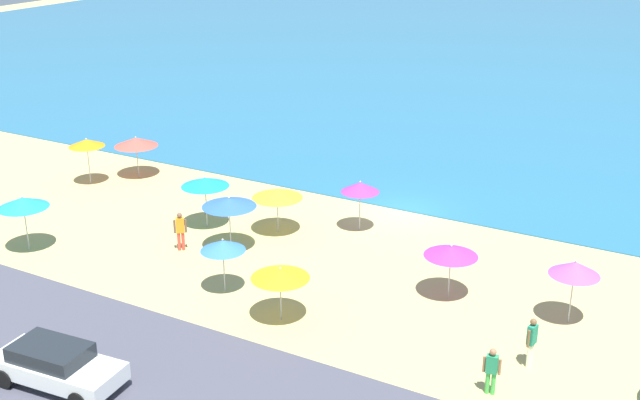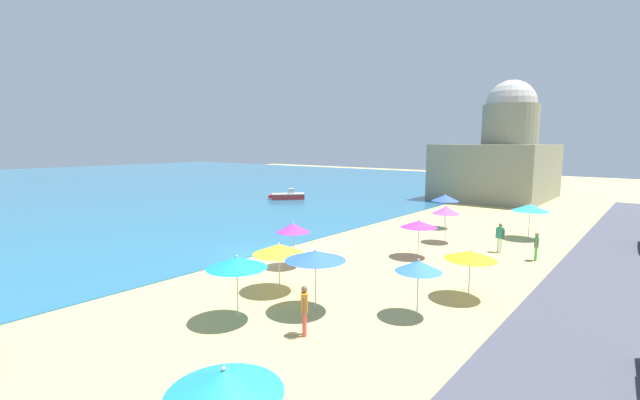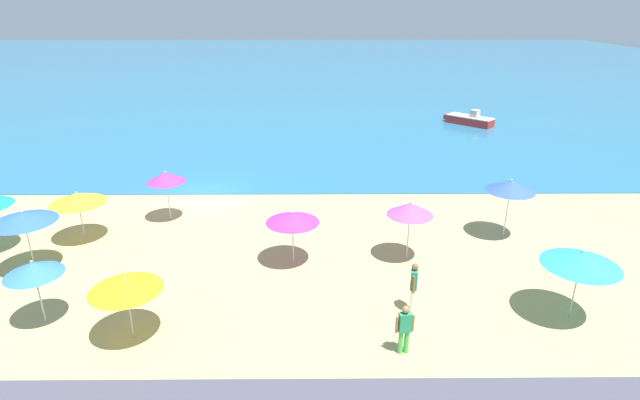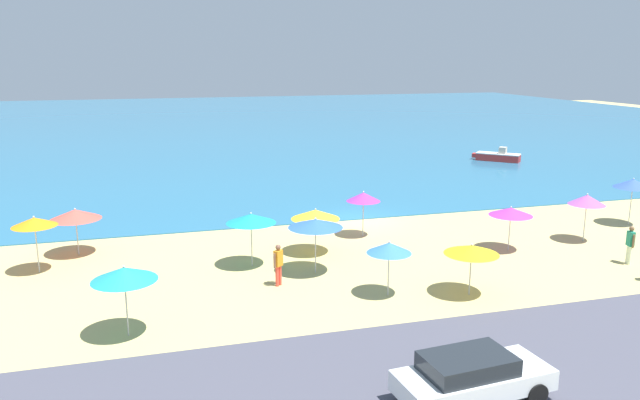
{
  "view_description": "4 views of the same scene",
  "coord_description": "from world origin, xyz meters",
  "px_view_note": "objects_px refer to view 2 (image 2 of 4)",
  "views": [
    {
      "loc": [
        14.31,
        -33.97,
        14.62
      ],
      "look_at": [
        -3.03,
        -3.12,
        1.06
      ],
      "focal_mm": 45.0,
      "sensor_mm": 36.0,
      "label": 1
    },
    {
      "loc": [
        -17.09,
        -18.19,
        6.51
      ],
      "look_at": [
        8.45,
        2.62,
        2.14
      ],
      "focal_mm": 24.0,
      "sensor_mm": 36.0,
      "label": 2
    },
    {
      "loc": [
        6.0,
        -24.79,
        9.65
      ],
      "look_at": [
        6.16,
        -4.13,
        1.35
      ],
      "focal_mm": 28.0,
      "sensor_mm": 36.0,
      "label": 3
    },
    {
      "loc": [
        -11.68,
        -32.77,
        9.24
      ],
      "look_at": [
        -2.52,
        -0.67,
        1.49
      ],
      "focal_mm": 35.0,
      "sensor_mm": 36.0,
      "label": 4
    }
  ],
  "objects_px": {
    "beach_umbrella_7": "(419,224)",
    "skiff_nearshore": "(288,196)",
    "beach_umbrella_3": "(445,198)",
    "beach_umbrella_11": "(237,262)",
    "beach_umbrella_10": "(530,208)",
    "harbor_fortress": "(502,157)",
    "bather_0": "(536,245)",
    "beach_umbrella_2": "(279,249)",
    "beach_umbrella_8": "(470,255)",
    "beach_umbrella_0": "(224,382)",
    "beach_umbrella_6": "(418,266)",
    "beach_umbrella_12": "(315,255)",
    "bather_2": "(500,236)",
    "beach_umbrella_1": "(446,210)",
    "beach_umbrella_5": "(293,228)",
    "bather_1": "(304,308)"
  },
  "relations": [
    {
      "from": "beach_umbrella_7",
      "to": "skiff_nearshore",
      "type": "relative_size",
      "value": 0.6
    },
    {
      "from": "beach_umbrella_3",
      "to": "beach_umbrella_7",
      "type": "bearing_deg",
      "value": -165.8
    },
    {
      "from": "beach_umbrella_11",
      "to": "beach_umbrella_10",
      "type": "bearing_deg",
      "value": -12.58
    },
    {
      "from": "skiff_nearshore",
      "to": "harbor_fortress",
      "type": "height_order",
      "value": "harbor_fortress"
    },
    {
      "from": "beach_umbrella_7",
      "to": "bather_0",
      "type": "distance_m",
      "value": 6.53
    },
    {
      "from": "beach_umbrella_2",
      "to": "beach_umbrella_8",
      "type": "distance_m",
      "value": 8.14
    },
    {
      "from": "beach_umbrella_2",
      "to": "beach_umbrella_8",
      "type": "bearing_deg",
      "value": -57.07
    },
    {
      "from": "beach_umbrella_0",
      "to": "beach_umbrella_6",
      "type": "relative_size",
      "value": 1.12
    },
    {
      "from": "beach_umbrella_11",
      "to": "bather_0",
      "type": "relative_size",
      "value": 1.55
    },
    {
      "from": "beach_umbrella_6",
      "to": "skiff_nearshore",
      "type": "height_order",
      "value": "beach_umbrella_6"
    },
    {
      "from": "beach_umbrella_3",
      "to": "beach_umbrella_6",
      "type": "relative_size",
      "value": 1.19
    },
    {
      "from": "beach_umbrella_2",
      "to": "beach_umbrella_12",
      "type": "height_order",
      "value": "beach_umbrella_12"
    },
    {
      "from": "beach_umbrella_3",
      "to": "beach_umbrella_10",
      "type": "distance_m",
      "value": 6.03
    },
    {
      "from": "beach_umbrella_12",
      "to": "bather_2",
      "type": "distance_m",
      "value": 14.3
    },
    {
      "from": "beach_umbrella_8",
      "to": "beach_umbrella_12",
      "type": "relative_size",
      "value": 0.86
    },
    {
      "from": "beach_umbrella_7",
      "to": "bather_2",
      "type": "distance_m",
      "value": 5.34
    },
    {
      "from": "beach_umbrella_0",
      "to": "bather_2",
      "type": "relative_size",
      "value": 1.41
    },
    {
      "from": "beach_umbrella_1",
      "to": "beach_umbrella_3",
      "type": "distance_m",
      "value": 5.03
    },
    {
      "from": "beach_umbrella_5",
      "to": "skiff_nearshore",
      "type": "xyz_separation_m",
      "value": [
        19.6,
        18.98,
        -1.66
      ]
    },
    {
      "from": "beach_umbrella_5",
      "to": "beach_umbrella_6",
      "type": "distance_m",
      "value": 8.29
    },
    {
      "from": "beach_umbrella_8",
      "to": "beach_umbrella_10",
      "type": "height_order",
      "value": "beach_umbrella_10"
    },
    {
      "from": "bather_2",
      "to": "harbor_fortress",
      "type": "distance_m",
      "value": 29.64
    },
    {
      "from": "beach_umbrella_6",
      "to": "bather_0",
      "type": "bearing_deg",
      "value": -8.09
    },
    {
      "from": "beach_umbrella_8",
      "to": "skiff_nearshore",
      "type": "bearing_deg",
      "value": 56.68
    },
    {
      "from": "beach_umbrella_6",
      "to": "bather_1",
      "type": "xyz_separation_m",
      "value": [
        -3.93,
        2.23,
        -0.97
      ]
    },
    {
      "from": "beach_umbrella_12",
      "to": "beach_umbrella_2",
      "type": "bearing_deg",
      "value": 74.56
    },
    {
      "from": "beach_umbrella_2",
      "to": "bather_1",
      "type": "height_order",
      "value": "beach_umbrella_2"
    },
    {
      "from": "harbor_fortress",
      "to": "beach_umbrella_12",
      "type": "bearing_deg",
      "value": -172.51
    },
    {
      "from": "beach_umbrella_2",
      "to": "beach_umbrella_0",
      "type": "bearing_deg",
      "value": -140.54
    },
    {
      "from": "beach_umbrella_3",
      "to": "skiff_nearshore",
      "type": "distance_m",
      "value": 21.47
    },
    {
      "from": "beach_umbrella_1",
      "to": "beach_umbrella_6",
      "type": "height_order",
      "value": "beach_umbrella_1"
    },
    {
      "from": "bather_1",
      "to": "beach_umbrella_10",
      "type": "bearing_deg",
      "value": -5.74
    },
    {
      "from": "beach_umbrella_5",
      "to": "beach_umbrella_7",
      "type": "bearing_deg",
      "value": -35.28
    },
    {
      "from": "beach_umbrella_6",
      "to": "beach_umbrella_11",
      "type": "xyz_separation_m",
      "value": [
        -4.56,
        4.94,
        0.26
      ]
    },
    {
      "from": "beach_umbrella_5",
      "to": "bather_1",
      "type": "distance_m",
      "value": 8.3
    },
    {
      "from": "beach_umbrella_0",
      "to": "bather_2",
      "type": "bearing_deg",
      "value": 4.05
    },
    {
      "from": "beach_umbrella_5",
      "to": "harbor_fortress",
      "type": "relative_size",
      "value": 0.16
    },
    {
      "from": "beach_umbrella_0",
      "to": "bather_2",
      "type": "xyz_separation_m",
      "value": [
        21.74,
        1.54,
        -1.21
      ]
    },
    {
      "from": "beach_umbrella_6",
      "to": "beach_umbrella_7",
      "type": "relative_size",
      "value": 1.02
    },
    {
      "from": "beach_umbrella_1",
      "to": "skiff_nearshore",
      "type": "relative_size",
      "value": 0.68
    },
    {
      "from": "beach_umbrella_2",
      "to": "skiff_nearshore",
      "type": "distance_m",
      "value": 31.04
    },
    {
      "from": "beach_umbrella_0",
      "to": "skiff_nearshore",
      "type": "bearing_deg",
      "value": 41.91
    },
    {
      "from": "beach_umbrella_0",
      "to": "beach_umbrella_5",
      "type": "xyz_separation_m",
      "value": [
        11.66,
        9.08,
        -0.1
      ]
    },
    {
      "from": "beach_umbrella_0",
      "to": "beach_umbrella_6",
      "type": "distance_m",
      "value": 9.87
    },
    {
      "from": "bather_0",
      "to": "harbor_fortress",
      "type": "bearing_deg",
      "value": 19.94
    },
    {
      "from": "beach_umbrella_12",
      "to": "harbor_fortress",
      "type": "xyz_separation_m",
      "value": [
        42.15,
        5.54,
        2.65
      ]
    },
    {
      "from": "beach_umbrella_3",
      "to": "bather_0",
      "type": "relative_size",
      "value": 1.66
    },
    {
      "from": "bather_2",
      "to": "skiff_nearshore",
      "type": "height_order",
      "value": "bather_2"
    },
    {
      "from": "skiff_nearshore",
      "to": "beach_umbrella_0",
      "type": "bearing_deg",
      "value": -138.09
    },
    {
      "from": "beach_umbrella_11",
      "to": "bather_2",
      "type": "height_order",
      "value": "beach_umbrella_11"
    }
  ]
}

